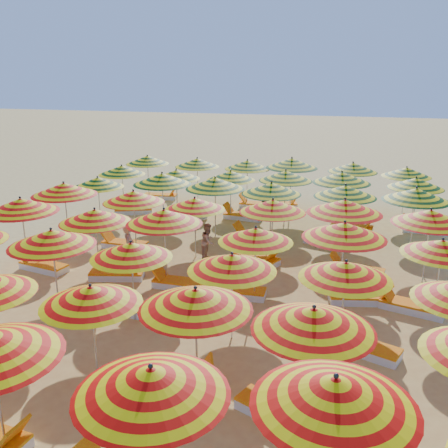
{
  "coord_description": "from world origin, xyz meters",
  "views": [
    {
      "loc": [
        3.99,
        -14.52,
        6.43
      ],
      "look_at": [
        0.0,
        0.5,
        1.6
      ],
      "focal_mm": 40.0,
      "sensor_mm": 36.0,
      "label": 1
    }
  ],
  "objects_px": {
    "umbrella_28": "(345,207)",
    "umbrella_20": "(164,217)",
    "umbrella_45": "(292,163)",
    "lounger_11": "(179,283)",
    "umbrella_39": "(286,176)",
    "lounger_23": "(353,228)",
    "umbrella_33": "(271,188)",
    "lounger_26": "(256,205)",
    "umbrella_43": "(197,163)",
    "umbrella_46": "(353,167)",
    "umbrella_30": "(98,182)",
    "lounger_9": "(43,266)",
    "umbrella_25": "(134,197)",
    "umbrella_16": "(345,270)",
    "umbrella_47": "(406,172)",
    "lounger_24": "(423,229)",
    "umbrella_4": "(335,392)",
    "umbrella_36": "(122,170)",
    "umbrella_27": "(273,206)",
    "lounger_4": "(280,413)",
    "lounger_3": "(174,383)",
    "lounger_12": "(235,291)",
    "lounger_22": "(242,216)",
    "umbrella_29": "(430,217)",
    "lounger_13": "(361,298)",
    "lounger_18": "(255,237)",
    "lounger_7": "(159,313)",
    "umbrella_3": "(151,382)",
    "umbrella_26": "(195,204)",
    "umbrella_9": "(196,299)",
    "umbrella_41": "(416,183)",
    "beachgoer_a": "(129,247)",
    "lounger_16": "(257,258)",
    "umbrella_21": "(256,235)",
    "umbrella_10": "(313,319)",
    "umbrella_32": "(215,183)",
    "umbrella_31": "(162,179)",
    "lounger_10": "(118,274)",
    "lounger_15": "(124,244)",
    "lounger_17": "(356,270)",
    "lounger_8": "(362,346)",
    "umbrella_8": "(91,296)",
    "lounger_20": "(135,210)",
    "umbrella_44": "(247,165)",
    "lounger_6": "(83,305)",
    "lounger_25": "(161,196)",
    "beachgoer_b": "(208,241)",
    "umbrella_19": "(95,216)",
    "umbrella_37": "(176,174)",
    "umbrella_34": "(345,191)",
    "umbrella_35": "(416,195)",
    "umbrella_38": "(231,176)"
  },
  "relations": [
    {
      "from": "lounger_15",
      "to": "beachgoer_a",
      "type": "height_order",
      "value": "beachgoer_a"
    },
    {
      "from": "umbrella_30",
      "to": "lounger_9",
      "type": "distance_m",
      "value": 5.02
    },
    {
      "from": "umbrella_28",
      "to": "umbrella_20",
      "type": "bearing_deg",
      "value": -155.97
    },
    {
      "from": "umbrella_37",
      "to": "lounger_17",
      "type": "xyz_separation_m",
      "value": [
        7.93,
        -4.82,
        -1.81
      ]
    },
    {
      "from": "lounger_7",
      "to": "umbrella_34",
      "type": "bearing_deg",
      "value": 62.17
    },
    {
      "from": "umbrella_39",
      "to": "lounger_23",
      "type": "xyz_separation_m",
      "value": [
        2.91,
        -0.28,
        -1.97
      ]
    },
    {
      "from": "umbrella_27",
      "to": "lounger_9",
      "type": "height_order",
      "value": "umbrella_27"
    },
    {
      "from": "umbrella_16",
      "to": "lounger_7",
      "type": "xyz_separation_m",
      "value": [
        -4.77,
        0.29,
        -1.86
      ]
    },
    {
      "from": "umbrella_19",
      "to": "umbrella_28",
      "type": "distance_m",
      "value": 7.87
    },
    {
      "from": "lounger_16",
      "to": "lounger_15",
      "type": "bearing_deg",
      "value": -158.29
    },
    {
      "from": "umbrella_26",
      "to": "lounger_16",
      "type": "distance_m",
      "value": 2.88
    },
    {
      "from": "umbrella_30",
      "to": "umbrella_10",
      "type": "bearing_deg",
      "value": -45.6
    },
    {
      "from": "umbrella_43",
      "to": "umbrella_26",
      "type": "bearing_deg",
      "value": -72.84
    },
    {
      "from": "lounger_12",
      "to": "lounger_22",
      "type": "height_order",
      "value": "same"
    },
    {
      "from": "lounger_24",
      "to": "lounger_11",
      "type": "bearing_deg",
      "value": 48.32
    },
    {
      "from": "umbrella_10",
      "to": "lounger_9",
      "type": "xyz_separation_m",
      "value": [
        -9.33,
        5.21,
        -1.97
      ]
    },
    {
      "from": "lounger_9",
      "to": "lounger_23",
      "type": "relative_size",
      "value": 1.01
    },
    {
      "from": "umbrella_27",
      "to": "umbrella_39",
      "type": "relative_size",
      "value": 0.89
    },
    {
      "from": "umbrella_9",
      "to": "umbrella_25",
      "type": "bearing_deg",
      "value": 122.52
    },
    {
      "from": "umbrella_25",
      "to": "umbrella_16",
      "type": "bearing_deg",
      "value": -33.18
    },
    {
      "from": "lounger_25",
      "to": "beachgoer_b",
      "type": "bearing_deg",
      "value": -63.91
    },
    {
      "from": "umbrella_43",
      "to": "umbrella_46",
      "type": "bearing_deg",
      "value": 2.33
    },
    {
      "from": "lounger_10",
      "to": "umbrella_34",
      "type": "bearing_deg",
      "value": 22.65
    },
    {
      "from": "umbrella_43",
      "to": "lounger_12",
      "type": "height_order",
      "value": "umbrella_43"
    },
    {
      "from": "umbrella_31",
      "to": "lounger_24",
      "type": "bearing_deg",
      "value": 13.77
    },
    {
      "from": "umbrella_30",
      "to": "lounger_4",
      "type": "xyz_separation_m",
      "value": [
        9.17,
        -10.06,
        -1.83
      ]
    },
    {
      "from": "umbrella_4",
      "to": "umbrella_36",
      "type": "distance_m",
      "value": 17.9
    },
    {
      "from": "lounger_20",
      "to": "umbrella_32",
      "type": "bearing_deg",
      "value": -47.85
    },
    {
      "from": "lounger_8",
      "to": "umbrella_8",
      "type": "bearing_deg",
      "value": 45.95
    },
    {
      "from": "umbrella_31",
      "to": "lounger_10",
      "type": "xyz_separation_m",
      "value": [
        0.4,
        -5.02,
        -2.05
      ]
    },
    {
      "from": "umbrella_29",
      "to": "lounger_18",
      "type": "relative_size",
      "value": 1.37
    },
    {
      "from": "umbrella_30",
      "to": "umbrella_32",
      "type": "bearing_deg",
      "value": 2.61
    },
    {
      "from": "umbrella_29",
      "to": "umbrella_35",
      "type": "relative_size",
      "value": 0.99
    },
    {
      "from": "umbrella_33",
      "to": "lounger_26",
      "type": "relative_size",
      "value": 1.41
    },
    {
      "from": "umbrella_33",
      "to": "lounger_7",
      "type": "bearing_deg",
      "value": -104.65
    },
    {
      "from": "lounger_16",
      "to": "umbrella_21",
      "type": "bearing_deg",
      "value": -56.61
    },
    {
      "from": "umbrella_37",
      "to": "lounger_20",
      "type": "xyz_separation_m",
      "value": [
        -2.12,
        0.02,
        -1.81
      ]
    },
    {
      "from": "lounger_15",
      "to": "lounger_17",
      "type": "relative_size",
      "value": 0.97
    },
    {
      "from": "umbrella_3",
      "to": "umbrella_26",
      "type": "distance_m",
      "value": 10.59
    },
    {
      "from": "umbrella_38",
      "to": "lounger_23",
      "type": "relative_size",
      "value": 1.43
    },
    {
      "from": "lounger_4",
      "to": "lounger_17",
      "type": "relative_size",
      "value": 1.01
    },
    {
      "from": "lounger_20",
      "to": "umbrella_44",
      "type": "bearing_deg",
      "value": 7.27
    },
    {
      "from": "umbrella_45",
      "to": "lounger_11",
      "type": "relative_size",
      "value": 1.84
    },
    {
      "from": "umbrella_47",
      "to": "lounger_24",
      "type": "distance_m",
      "value": 3.07
    },
    {
      "from": "umbrella_10",
      "to": "umbrella_46",
      "type": "distance_m",
      "value": 15.23
    },
    {
      "from": "umbrella_29",
      "to": "lounger_13",
      "type": "height_order",
      "value": "umbrella_29"
    },
    {
      "from": "lounger_4",
      "to": "lounger_6",
      "type": "xyz_separation_m",
      "value": [
        -6.02,
        3.11,
        0.0
      ]
    },
    {
      "from": "umbrella_41",
      "to": "beachgoer_a",
      "type": "bearing_deg",
      "value": -145.87
    },
    {
      "from": "lounger_22",
      "to": "umbrella_20",
      "type": "bearing_deg",
      "value": 90.56
    },
    {
      "from": "umbrella_45",
      "to": "lounger_3",
      "type": "height_order",
      "value": "umbrella_45"
    }
  ]
}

